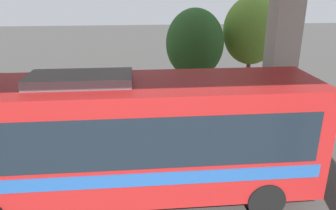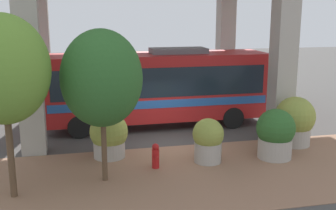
% 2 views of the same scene
% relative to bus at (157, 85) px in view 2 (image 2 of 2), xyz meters
% --- Properties ---
extents(ground_plane, '(80.00, 80.00, 0.00)m').
position_rel_bus_xyz_m(ground_plane, '(-3.20, 0.22, -1.99)').
color(ground_plane, '#474442').
rests_on(ground_plane, ground).
extents(sidewalk_strip, '(6.00, 40.00, 0.02)m').
position_rel_bus_xyz_m(sidewalk_strip, '(-6.20, 0.22, -1.98)').
color(sidewalk_strip, '#936B51').
rests_on(sidewalk_strip, ground).
extents(bus, '(2.66, 10.34, 3.67)m').
position_rel_bus_xyz_m(bus, '(0.00, 0.00, 0.00)').
color(bus, '#B21E1E').
rests_on(bus, ground).
extents(fire_hydrant, '(0.53, 0.26, 0.90)m').
position_rel_bus_xyz_m(fire_hydrant, '(-5.39, 1.12, -1.53)').
color(fire_hydrant, '#B21919').
rests_on(fire_hydrant, ground).
extents(planter_front, '(1.13, 1.13, 1.63)m').
position_rel_bus_xyz_m(planter_front, '(-5.20, -0.84, -1.15)').
color(planter_front, '#ADA89E').
rests_on(planter_front, ground).
extents(planter_middle, '(1.42, 1.42, 1.71)m').
position_rel_bus_xyz_m(planter_middle, '(-3.91, 2.59, -1.14)').
color(planter_middle, '#ADA89E').
rests_on(planter_middle, ground).
extents(planter_back, '(1.62, 1.62, 2.00)m').
position_rel_bus_xyz_m(planter_back, '(-4.08, -4.87, -0.98)').
color(planter_back, '#ADA89E').
rests_on(planter_back, ground).
extents(planter_extra, '(1.43, 1.43, 1.88)m').
position_rel_bus_xyz_m(planter_extra, '(-5.35, -3.39, -1.05)').
color(planter_extra, '#ADA89E').
rests_on(planter_extra, ground).
extents(street_tree_near, '(2.52, 2.52, 4.87)m').
position_rel_bus_xyz_m(street_tree_near, '(-6.09, 2.92, 1.36)').
color(street_tree_near, brown).
rests_on(street_tree_near, ground).
extents(street_tree_far, '(2.58, 2.58, 5.35)m').
position_rel_bus_xyz_m(street_tree_far, '(-6.71, 5.65, 1.80)').
color(street_tree_far, brown).
rests_on(street_tree_far, ground).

